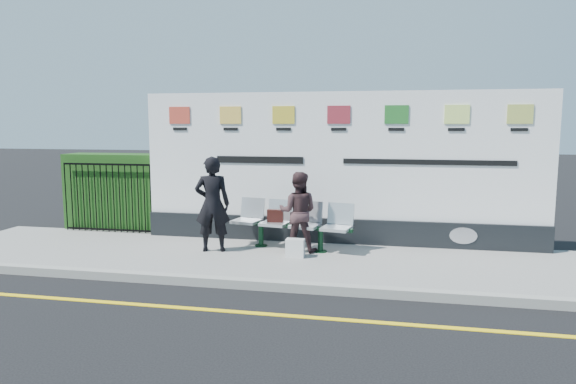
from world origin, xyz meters
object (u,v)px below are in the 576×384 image
(billboard, at_px, (338,178))
(woman_left, at_px, (212,204))
(bench, at_px, (290,236))
(woman_right, at_px, (298,212))

(billboard, distance_m, woman_left, 2.55)
(billboard, height_order, bench, billboard)
(woman_left, distance_m, woman_right, 1.60)
(woman_left, height_order, woman_right, woman_left)
(billboard, bearing_deg, woman_right, -125.97)
(billboard, distance_m, bench, 1.53)
(woman_right, bearing_deg, billboard, -128.22)
(bench, bearing_deg, woman_left, -151.74)
(billboard, relative_size, bench, 3.42)
(billboard, xyz_separation_m, woman_right, (-0.65, -0.90, -0.55))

